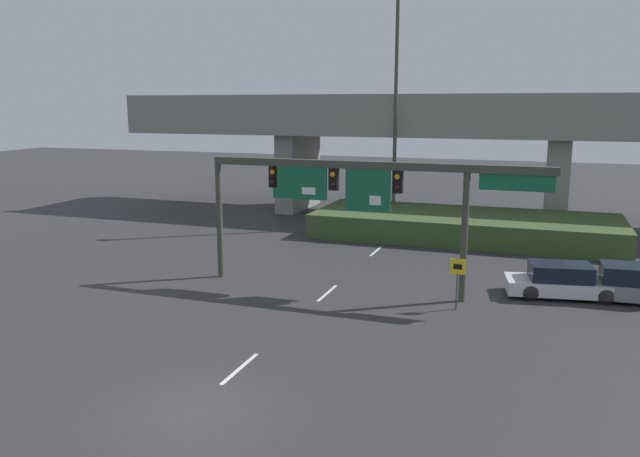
% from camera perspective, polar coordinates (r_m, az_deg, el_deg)
% --- Properties ---
extents(ground_plane, '(160.00, 160.00, 0.00)m').
position_cam_1_polar(ground_plane, '(17.59, -11.37, -15.73)').
color(ground_plane, '#2D2D30').
extents(lane_markings, '(0.14, 27.09, 0.01)m').
position_cam_1_polar(lane_markings, '(30.56, 3.18, -3.76)').
color(lane_markings, silver).
rests_on(lane_markings, ground).
extents(signal_gantry, '(14.66, 0.44, 5.61)m').
position_cam_1_polar(signal_gantry, '(26.27, 3.36, 3.83)').
color(signal_gantry, '#383D33').
rests_on(signal_gantry, ground).
extents(speed_limit_sign, '(0.60, 0.11, 2.10)m').
position_cam_1_polar(speed_limit_sign, '(24.89, 12.46, -4.25)').
color(speed_limit_sign, '#4C4C4C').
rests_on(speed_limit_sign, ground).
extents(highway_light_pole_near, '(0.70, 0.36, 16.77)m').
position_cam_1_polar(highway_light_pole_near, '(41.01, 6.96, 12.38)').
color(highway_light_pole_near, '#383D33').
rests_on(highway_light_pole_near, ground).
extents(overpass_bridge, '(43.76, 7.45, 8.60)m').
position_cam_1_polar(overpass_bridge, '(45.17, 9.14, 9.03)').
color(overpass_bridge, gray).
rests_on(overpass_bridge, ground).
extents(grass_embankment, '(17.89, 6.92, 1.45)m').
position_cam_1_polar(grass_embankment, '(38.55, 13.06, 0.22)').
color(grass_embankment, '#384C28').
rests_on(grass_embankment, ground).
extents(parked_sedan_near_right, '(4.94, 2.57, 1.41)m').
position_cam_1_polar(parked_sedan_near_right, '(28.05, 21.32, -4.54)').
color(parked_sedan_near_right, silver).
rests_on(parked_sedan_near_right, ground).
extents(parked_sedan_mid_right, '(4.47, 2.01, 1.49)m').
position_cam_1_polar(parked_sedan_mid_right, '(28.62, 26.72, -4.61)').
color(parked_sedan_mid_right, gray).
rests_on(parked_sedan_mid_right, ground).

